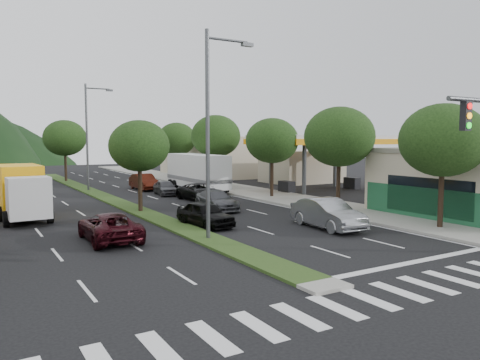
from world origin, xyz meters
TOP-DOWN VIEW (x-y plane):
  - ground at (0.00, 0.00)m, footprint 160.00×160.00m
  - sidewalk_right at (12.50, 25.00)m, footprint 5.00×90.00m
  - median at (0.00, 28.00)m, footprint 1.60×56.00m
  - crosswalk at (0.00, -2.00)m, footprint 19.00×2.20m
  - storefront_right at (18.00, 6.00)m, footprint 9.00×10.00m
  - gas_canopy at (19.00, 22.00)m, footprint 12.20×8.20m
  - bldg_right_far at (19.50, 44.00)m, footprint 10.00×16.00m
  - tree_r_a at (12.00, 4.00)m, footprint 4.60×4.60m
  - tree_r_b at (12.00, 12.00)m, footprint 4.80×4.80m
  - tree_r_c at (12.00, 20.00)m, footprint 4.40×4.40m
  - tree_r_d at (12.00, 30.00)m, footprint 5.00×5.00m
  - tree_r_e at (12.00, 40.00)m, footprint 4.60×4.60m
  - tree_med_near at (0.00, 18.00)m, footprint 4.00×4.00m
  - tree_med_far at (0.00, 44.00)m, footprint 4.80×4.80m
  - streetlight_near at (0.21, 8.00)m, footprint 2.60×0.25m
  - streetlight_mid at (0.21, 33.00)m, footprint 2.60×0.25m
  - sedan_silver at (6.97, 7.34)m, footprint 2.14×5.10m
  - suv_maroon at (-4.14, 10.34)m, footprint 2.35×4.96m
  - car_queue_a at (1.50, 11.34)m, footprint 2.18×4.29m
  - car_queue_b at (4.91, 16.42)m, footprint 2.15×4.68m
  - car_queue_c at (4.91, 31.42)m, footprint 1.65×4.69m
  - car_queue_d at (6.17, 21.42)m, footprint 2.70×5.08m
  - car_queue_e at (5.11, 26.42)m, footprint 2.01×4.01m
  - box_truck at (-7.07, 19.26)m, footprint 2.79×6.72m
  - motorhome at (8.85, 27.78)m, footprint 3.00×9.06m

SIDE VIEW (x-z plane):
  - ground at x=0.00m, z-range 0.00..0.00m
  - crosswalk at x=0.00m, z-range 0.00..0.01m
  - median at x=0.00m, z-range 0.00..0.12m
  - sidewalk_right at x=12.50m, z-range 0.00..0.15m
  - car_queue_e at x=5.11m, z-range 0.00..1.31m
  - car_queue_b at x=4.91m, z-range 0.00..1.33m
  - car_queue_d at x=6.17m, z-range 0.00..1.36m
  - suv_maroon at x=-4.14m, z-range 0.00..1.37m
  - car_queue_a at x=1.50m, z-range 0.00..1.40m
  - car_queue_c at x=4.91m, z-range 0.00..1.54m
  - sedan_silver at x=6.97m, z-range 0.00..1.64m
  - box_truck at x=-7.07m, z-range -0.09..3.19m
  - motorhome at x=8.85m, z-range 0.11..3.57m
  - storefront_right at x=18.00m, z-range 0.00..4.00m
  - bldg_right_far at x=19.50m, z-range 0.00..5.20m
  - tree_med_near at x=0.00m, z-range 1.42..7.44m
  - gas_canopy at x=19.00m, z-range 2.02..7.27m
  - tree_r_c at x=12.00m, z-range 1.51..7.99m
  - tree_r_a at x=12.00m, z-range 1.50..8.14m
  - tree_r_e at x=12.00m, z-range 1.54..8.25m
  - tree_med_far at x=0.00m, z-range 1.54..8.47m
  - tree_r_b at x=12.00m, z-range 1.57..8.50m
  - tree_r_d at x=12.00m, z-range 1.60..8.76m
  - streetlight_near at x=0.21m, z-range 0.58..10.58m
  - streetlight_mid at x=0.21m, z-range 0.58..10.58m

